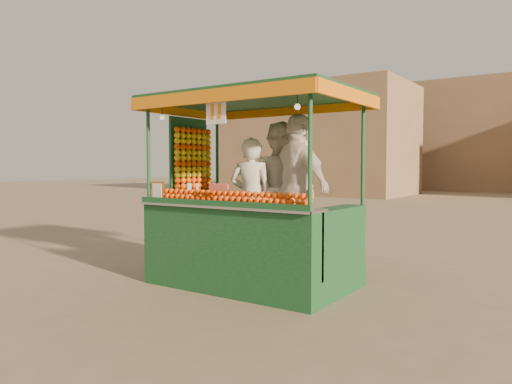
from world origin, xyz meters
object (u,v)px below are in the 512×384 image
Objects in this scene: juice_cart at (244,224)px; vendor_middle at (281,190)px; vendor_right at (298,189)px; vendor_left at (251,199)px.

juice_cart reaches higher than vendor_middle.
vendor_middle is 0.50m from vendor_right.
vendor_middle is at bearing -138.07° from vendor_left.
vendor_left is at bearing 78.41° from vendor_middle.
vendor_right is at bearing 38.70° from juice_cart.
vendor_middle reaches higher than vendor_left.
vendor_left is 0.88× the size of vendor_middle.
vendor_left is 0.68m from vendor_right.
juice_cart is at bearing 99.75° from vendor_middle.
vendor_right reaches higher than vendor_middle.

